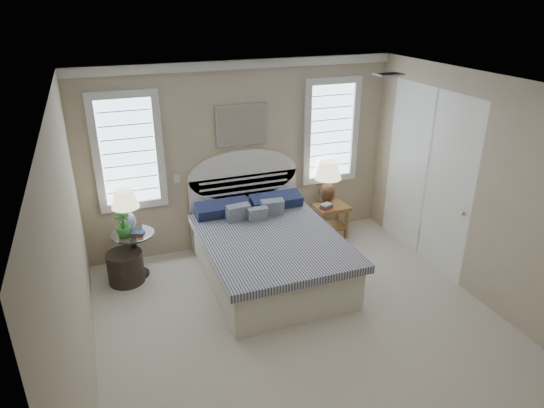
{
  "coord_description": "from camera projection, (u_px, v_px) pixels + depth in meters",
  "views": [
    {
      "loc": [
        -1.93,
        -3.86,
        3.49
      ],
      "look_at": [
        -0.1,
        1.0,
        1.23
      ],
      "focal_mm": 32.0,
      "sensor_mm": 36.0,
      "label": 1
    }
  ],
  "objects": [
    {
      "name": "books_left",
      "position": [
        138.0,
        234.0,
        6.25
      ],
      "size": [
        0.2,
        0.17,
        0.04
      ],
      "rotation": [
        0.0,
        0.0,
        -0.36
      ],
      "color": "#9B3226",
      "rests_on": "side_table_left"
    },
    {
      "name": "lamp_left",
      "position": [
        126.0,
        206.0,
        6.24
      ],
      "size": [
        0.46,
        0.46,
        0.58
      ],
      "rotation": [
        0.0,
        0.0,
        0.37
      ],
      "color": "silver",
      "rests_on": "side_table_left"
    },
    {
      "name": "hvac_vent",
      "position": [
        389.0,
        74.0,
        5.34
      ],
      "size": [
        0.3,
        0.2,
        0.02
      ],
      "primitive_type": "cube",
      "color": "#B2B2B2",
      "rests_on": "ceiling"
    },
    {
      "name": "ceiling",
      "position": [
        323.0,
        92.0,
        4.26
      ],
      "size": [
        4.5,
        5.0,
        0.01
      ],
      "primitive_type": "cube",
      "color": "silver",
      "rests_on": "wall_back"
    },
    {
      "name": "wall_back",
      "position": [
        242.0,
        157.0,
        6.94
      ],
      "size": [
        4.5,
        0.02,
        2.7
      ],
      "primitive_type": "cube",
      "color": "#BDAA8D",
      "rests_on": "floor"
    },
    {
      "name": "bed",
      "position": [
        267.0,
        249.0,
        6.43
      ],
      "size": [
        1.72,
        2.28,
        1.47
      ],
      "color": "beige",
      "rests_on": "floor"
    },
    {
      "name": "switch_plate",
      "position": [
        177.0,
        178.0,
        6.7
      ],
      "size": [
        0.08,
        0.01,
        0.12
      ],
      "primitive_type": "cube",
      "color": "silver",
      "rests_on": "wall_back"
    },
    {
      "name": "window_left",
      "position": [
        128.0,
        152.0,
        6.32
      ],
      "size": [
        0.9,
        0.06,
        1.6
      ],
      "primitive_type": "cube",
      "color": "silver",
      "rests_on": "wall_back"
    },
    {
      "name": "potted_plant",
      "position": [
        123.0,
        225.0,
        6.14
      ],
      "size": [
        0.25,
        0.25,
        0.35
      ],
      "primitive_type": "imported",
      "rotation": [
        0.0,
        0.0,
        -0.32
      ],
      "color": "#2D722D",
      "rests_on": "side_table_left"
    },
    {
      "name": "nightstand_right",
      "position": [
        331.0,
        214.0,
        7.44
      ],
      "size": [
        0.5,
        0.4,
        0.53
      ],
      "color": "olive",
      "rests_on": "floor"
    },
    {
      "name": "side_table_left",
      "position": [
        135.0,
        250.0,
        6.41
      ],
      "size": [
        0.56,
        0.56,
        0.63
      ],
      "color": "black",
      "rests_on": "floor"
    },
    {
      "name": "crown_molding",
      "position": [
        240.0,
        64.0,
        6.39
      ],
      "size": [
        4.5,
        0.08,
        0.12
      ],
      "primitive_type": "cube",
      "color": "silver",
      "rests_on": "wall_back"
    },
    {
      "name": "floor",
      "position": [
        312.0,
        339.0,
        5.33
      ],
      "size": [
        4.5,
        5.0,
        0.01
      ],
      "primitive_type": "cube",
      "color": "#B5A99A",
      "rests_on": "ground"
    },
    {
      "name": "lamp_right",
      "position": [
        328.0,
        177.0,
        7.35
      ],
      "size": [
        0.45,
        0.45,
        0.67
      ],
      "rotation": [
        0.0,
        0.0,
        0.11
      ],
      "color": "black",
      "rests_on": "nightstand_right"
    },
    {
      "name": "floor_pot",
      "position": [
        126.0,
        267.0,
        6.33
      ],
      "size": [
        0.5,
        0.5,
        0.42
      ],
      "primitive_type": "cylinder",
      "rotation": [
        0.0,
        0.0,
        -0.07
      ],
      "color": "black",
      "rests_on": "floor"
    },
    {
      "name": "wall_left",
      "position": [
        75.0,
        272.0,
        4.07
      ],
      "size": [
        0.02,
        5.0,
        2.7
      ],
      "primitive_type": "cube",
      "color": "#BDAA8D",
      "rests_on": "floor"
    },
    {
      "name": "books_right",
      "position": [
        326.0,
        206.0,
        7.28
      ],
      "size": [
        0.21,
        0.18,
        0.07
      ],
      "rotation": [
        0.0,
        0.0,
        0.37
      ],
      "color": "#9B3226",
      "rests_on": "nightstand_right"
    },
    {
      "name": "closet_door",
      "position": [
        426.0,
        177.0,
        6.6
      ],
      "size": [
        0.02,
        1.8,
        2.4
      ],
      "primitive_type": "cube",
      "color": "white",
      "rests_on": "floor"
    },
    {
      "name": "painting",
      "position": [
        242.0,
        125.0,
        6.72
      ],
      "size": [
        0.74,
        0.04,
        0.58
      ],
      "primitive_type": "cube",
      "color": "silver",
      "rests_on": "wall_back"
    },
    {
      "name": "wall_right",
      "position": [
        495.0,
        199.0,
        5.52
      ],
      "size": [
        0.02,
        5.0,
        2.7
      ],
      "primitive_type": "cube",
      "color": "#BDAA8D",
      "rests_on": "floor"
    },
    {
      "name": "window_right",
      "position": [
        331.0,
        131.0,
        7.28
      ],
      "size": [
        0.9,
        0.06,
        1.6
      ],
      "primitive_type": "cube",
      "color": "silver",
      "rests_on": "wall_back"
    }
  ]
}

